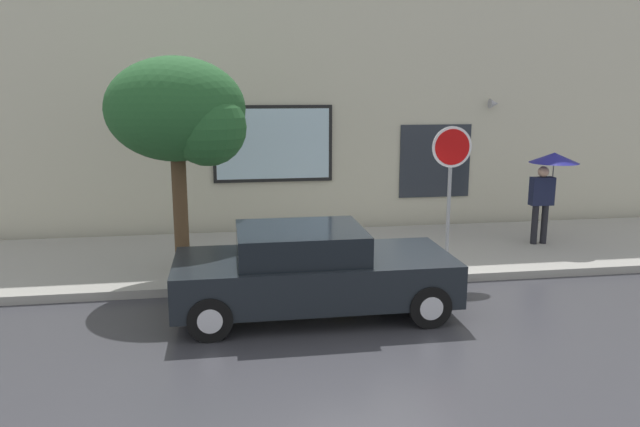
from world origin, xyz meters
name	(u,v)px	position (x,y,z in m)	size (l,w,h in m)	color
ground_plane	(381,307)	(0.00, 0.00, 0.00)	(60.00, 60.00, 0.00)	#333338
sidewalk	(345,253)	(0.00, 3.00, 0.07)	(20.00, 4.00, 0.15)	gray
building_facade	(325,88)	(0.00, 5.50, 3.49)	(20.00, 0.67, 7.00)	beige
parked_car	(311,271)	(-1.14, -0.07, 0.68)	(4.29, 1.91, 1.37)	black
fire_hydrant	(345,246)	(-0.20, 1.98, 0.51)	(0.30, 0.44, 0.74)	yellow
pedestrian_with_umbrella	(550,171)	(4.43, 2.87, 1.74)	(1.04, 1.04, 1.98)	black
street_tree	(182,114)	(-3.14, 1.96, 3.03)	(2.45, 2.08, 3.88)	#4C3823
stop_sign	(451,168)	(1.71, 1.59, 2.02)	(0.76, 0.10, 2.65)	gray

